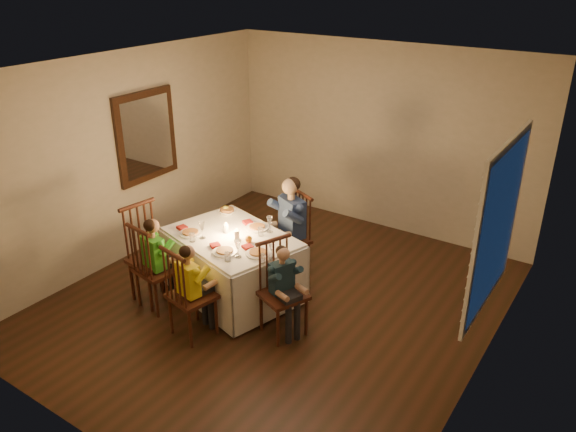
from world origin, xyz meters
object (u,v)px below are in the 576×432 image
Objects in this scene: chair_near_left at (161,305)px; chair_extra at (157,298)px; chair_end at (284,332)px; child_green at (161,305)px; adult at (290,272)px; child_teal at (284,332)px; child_yellow at (195,333)px; serving_bowl at (227,212)px; dining_table at (232,253)px; chair_near_right at (195,333)px; chair_adult at (290,272)px.

chair_extra reaches higher than chair_near_left.
child_green is (-1.44, -0.35, 0.00)m from chair_end.
chair_end is 1.25m from adult.
chair_extra reaches higher than child_teal.
serving_bowl is (-0.55, 1.25, 0.78)m from child_yellow.
adult reaches higher than chair_near_left.
dining_table is 1.67× the size of child_teal.
adult reaches higher than chair_near_right.
child_yellow is at bearing -98.61° from chair_extra.
chair_adult and chair_end have the same top height.
child_green reaches higher than child_teal.
chair_near_left is 1.00× the size of chair_near_right.
chair_near_right is 0.93m from child_teal.
adult is (-0.64, 1.07, 0.00)m from chair_end.
chair_adult and chair_near_right have the same top height.
child_teal is at bearing -71.40° from chair_extra.
dining_table reaches higher than adult.
dining_table is 1.63× the size of chair_adult.
chair_extra is at bearing 122.61° from chair_end.
child_yellow is at bearing 147.47° from child_teal.
chair_adult is at bearing -26.14° from chair_extra.
dining_table is at bearing -83.12° from adult.
chair_end is at bearing -33.84° from chair_adult.
chair_adult and chair_near_left have the same top height.
chair_adult is at bearing 27.21° from serving_bowl.
serving_bowl is (-0.41, 0.43, 0.24)m from dining_table.
dining_table reaches higher than chair_adult.
chair_near_right is (0.14, -0.82, -0.54)m from dining_table.
chair_near_right is 0.00m from child_yellow.
child_green is 1.33m from serving_bowl.
dining_table reaches higher than chair_extra.
child_green reaches higher than chair_near_right.
adult is 1.25m from child_teal.
dining_table is 0.98m from adult.
chair_extra is at bearing 122.61° from child_teal.
chair_near_left and chair_near_right have the same top height.
child_teal is at bearing 0.00° from chair_end.
child_teal is (1.58, 0.27, 0.00)m from chair_extra.
chair_end is at bearing -133.63° from child_yellow.
chair_adult is 1.02× the size of child_teal.
chair_adult is 0.96× the size of child_green.
child_green is at bearing -3.43° from child_yellow.
chair_near_left is (-0.80, -1.42, 0.00)m from chair_adult.
chair_end is at bearing -157.92° from child_green.
chair_near_left reaches higher than child_teal.
adult is (0.13, 1.60, 0.00)m from chair_near_right.
child_yellow is at bearing -68.95° from chair_adult.
chair_extra reaches higher than child_yellow.
chair_near_left is 0.99× the size of child_yellow.
chair_near_right is 1.02× the size of child_teal.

